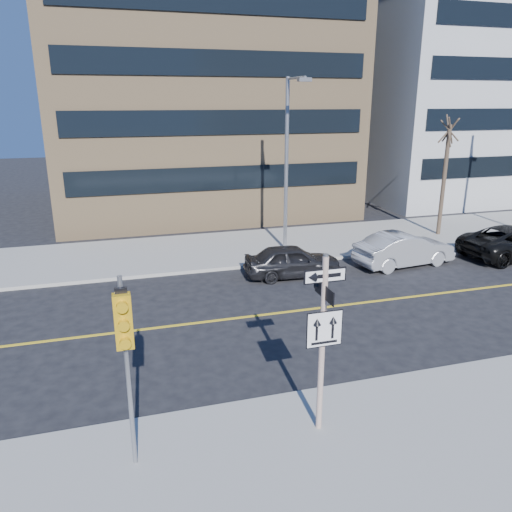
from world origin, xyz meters
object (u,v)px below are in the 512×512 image
object	(u,v)px
sign_pole	(323,335)
streetlight_a	(288,154)
parked_car_a	(292,261)
parked_car_b	(404,249)
street_tree_west	(449,133)
traffic_signal	(125,337)

from	to	relation	value
sign_pole	streetlight_a	xyz separation A→B (m)	(4.00, 13.27, 2.32)
parked_car_a	parked_car_b	bearing A→B (deg)	-86.26
street_tree_west	traffic_signal	bearing A→B (deg)	-140.61
traffic_signal	sign_pole	bearing A→B (deg)	2.11
sign_pole	street_tree_west	world-z (taller)	street_tree_west
parked_car_b	streetlight_a	bearing A→B (deg)	46.42
parked_car_a	parked_car_b	world-z (taller)	parked_car_b
sign_pole	streetlight_a	distance (m)	14.05
street_tree_west	parked_car_b	bearing A→B (deg)	-139.97
streetlight_a	parked_car_b	bearing A→B (deg)	-37.05
traffic_signal	parked_car_b	bearing A→B (deg)	39.16
sign_pole	parked_car_a	size ratio (longest dim) A/B	1.00
streetlight_a	street_tree_west	xyz separation A→B (m)	(9.00, 0.54, 0.77)
sign_pole	traffic_signal	size ratio (longest dim) A/B	1.02
parked_car_a	streetlight_a	size ratio (longest dim) A/B	0.51
parked_car_a	streetlight_a	bearing A→B (deg)	-11.70
parked_car_b	sign_pole	bearing A→B (deg)	133.30
sign_pole	traffic_signal	world-z (taller)	sign_pole
parked_car_a	street_tree_west	bearing A→B (deg)	-64.84
traffic_signal	streetlight_a	xyz separation A→B (m)	(8.00, 13.42, 1.73)
sign_pole	traffic_signal	bearing A→B (deg)	-177.89
traffic_signal	street_tree_west	distance (m)	22.14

